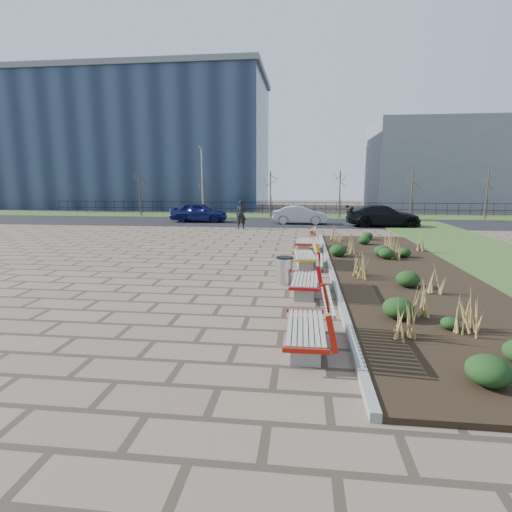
# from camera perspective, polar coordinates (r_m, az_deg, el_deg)

# --- Properties ---
(ground) EXTENTS (120.00, 120.00, 0.00)m
(ground) POSITION_cam_1_polar(r_m,az_deg,el_deg) (9.89, -10.84, -8.13)
(ground) COLOR #6E5F4C
(ground) RESTS_ON ground
(planting_bed) EXTENTS (4.50, 18.00, 0.10)m
(planting_bed) POSITION_cam_1_polar(r_m,az_deg,el_deg) (14.65, 19.78, -2.24)
(planting_bed) COLOR black
(planting_bed) RESTS_ON ground
(planting_curb) EXTENTS (0.16, 18.00, 0.15)m
(planting_curb) POSITION_cam_1_polar(r_m,az_deg,el_deg) (14.29, 10.64, -2.00)
(planting_curb) COLOR gray
(planting_curb) RESTS_ON ground
(grass_verge_far) EXTENTS (80.00, 5.00, 0.04)m
(grass_verge_far) POSITION_cam_1_polar(r_m,az_deg,el_deg) (37.17, 2.24, 5.76)
(grass_verge_far) COLOR #33511E
(grass_verge_far) RESTS_ON ground
(road) EXTENTS (80.00, 7.00, 0.02)m
(road) POSITION_cam_1_polar(r_m,az_deg,el_deg) (31.21, 1.36, 4.82)
(road) COLOR black
(road) RESTS_ON ground
(bench_a) EXTENTS (0.91, 2.10, 1.00)m
(bench_a) POSITION_cam_1_polar(r_m,az_deg,el_deg) (7.67, 7.11, -9.66)
(bench_a) COLOR #A5160B
(bench_a) RESTS_ON ground
(bench_b) EXTENTS (0.98, 2.13, 1.00)m
(bench_b) POSITION_cam_1_polar(r_m,az_deg,el_deg) (11.32, 7.02, -2.99)
(bench_b) COLOR #B30B10
(bench_b) RESTS_ON ground
(bench_c) EXTENTS (1.02, 2.15, 1.00)m
(bench_c) POSITION_cam_1_polar(r_m,az_deg,el_deg) (15.01, 6.98, 0.36)
(bench_c) COLOR #E5B50C
(bench_c) RESTS_ON ground
(bench_d) EXTENTS (1.02, 2.15, 1.00)m
(bench_d) POSITION_cam_1_polar(r_m,az_deg,el_deg) (18.62, 6.96, 2.35)
(bench_d) COLOR red
(bench_d) RESTS_ON ground
(litter_bin) EXTENTS (0.52, 0.52, 0.83)m
(litter_bin) POSITION_cam_1_polar(r_m,az_deg,el_deg) (12.44, 4.10, -2.10)
(litter_bin) COLOR #B2B2B7
(litter_bin) RESTS_ON ground
(pedestrian) EXTENTS (0.73, 0.52, 1.90)m
(pedestrian) POSITION_cam_1_polar(r_m,az_deg,el_deg) (26.89, -2.12, 5.91)
(pedestrian) COLOR black
(pedestrian) RESTS_ON ground
(car_blue) EXTENTS (4.51, 1.99, 1.51)m
(car_blue) POSITION_cam_1_polar(r_m,az_deg,el_deg) (31.80, -8.16, 6.21)
(car_blue) COLOR #121853
(car_blue) RESTS_ON road
(car_silver) EXTENTS (4.03, 1.41, 1.33)m
(car_silver) POSITION_cam_1_polar(r_m,az_deg,el_deg) (30.17, 6.31, 5.85)
(car_silver) COLOR #96989D
(car_silver) RESTS_ON road
(car_black) EXTENTS (5.25, 2.37, 1.49)m
(car_black) POSITION_cam_1_polar(r_m,az_deg,el_deg) (29.63, 17.68, 5.49)
(car_black) COLOR black
(car_black) RESTS_ON road
(tree_a) EXTENTS (1.40, 1.40, 4.00)m
(tree_a) POSITION_cam_1_polar(r_m,az_deg,el_deg) (38.45, -16.27, 8.53)
(tree_a) COLOR #4C3D2D
(tree_a) RESTS_ON grass_verge_far
(tree_b) EXTENTS (1.40, 1.40, 4.00)m
(tree_b) POSITION_cam_1_polar(r_m,az_deg,el_deg) (36.54, -7.46, 8.77)
(tree_b) COLOR #4C3D2D
(tree_b) RESTS_ON grass_verge_far
(tree_c) EXTENTS (1.40, 1.40, 4.00)m
(tree_c) POSITION_cam_1_polar(r_m,az_deg,el_deg) (35.56, 2.07, 8.80)
(tree_c) COLOR #4C3D2D
(tree_c) RESTS_ON grass_verge_far
(tree_d) EXTENTS (1.40, 1.40, 4.00)m
(tree_d) POSITION_cam_1_polar(r_m,az_deg,el_deg) (35.57, 11.86, 8.59)
(tree_d) COLOR #4C3D2D
(tree_d) RESTS_ON grass_verge_far
(tree_e) EXTENTS (1.40, 1.40, 4.00)m
(tree_e) POSITION_cam_1_polar(r_m,az_deg,el_deg) (36.58, 21.35, 8.15)
(tree_e) COLOR #4C3D2D
(tree_e) RESTS_ON grass_verge_far
(tree_f) EXTENTS (1.40, 1.40, 4.00)m
(tree_f) POSITION_cam_1_polar(r_m,az_deg,el_deg) (38.52, 30.09, 7.54)
(tree_f) COLOR #4C3D2D
(tree_f) RESTS_ON grass_verge_far
(lamp_west) EXTENTS (0.24, 0.60, 6.00)m
(lamp_west) POSITION_cam_1_polar(r_m,az_deg,el_deg) (36.04, -7.70, 10.33)
(lamp_west) COLOR gray
(lamp_west) RESTS_ON grass_verge_far
(lamp_east) EXTENTS (0.24, 0.60, 6.00)m
(lamp_east) POSITION_cam_1_polar(r_m,az_deg,el_deg) (35.29, 15.27, 10.06)
(lamp_east) COLOR gray
(lamp_east) RESTS_ON grass_verge_far
(railing_fence) EXTENTS (44.00, 0.10, 1.20)m
(railing_fence) POSITION_cam_1_polar(r_m,az_deg,el_deg) (38.61, 2.42, 6.86)
(railing_fence) COLOR black
(railing_fence) RESTS_ON grass_verge_far
(building_glass) EXTENTS (40.00, 14.00, 15.00)m
(building_glass) POSITION_cam_1_polar(r_m,az_deg,el_deg) (55.07, -20.87, 14.46)
(building_glass) COLOR #192338
(building_glass) RESTS_ON ground
(building_grey) EXTENTS (18.00, 12.00, 10.00)m
(building_grey) POSITION_cam_1_polar(r_m,az_deg,el_deg) (53.74, 25.84, 11.54)
(building_grey) COLOR slate
(building_grey) RESTS_ON ground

